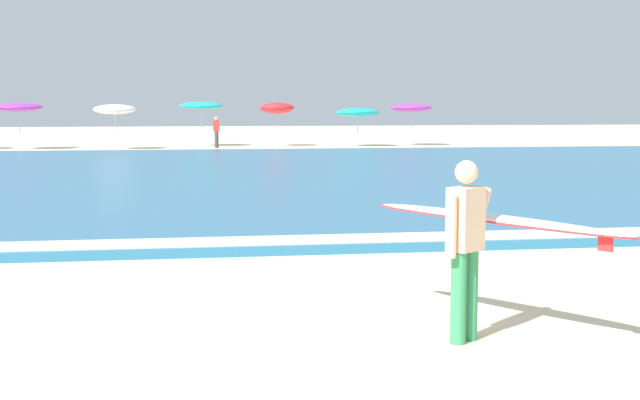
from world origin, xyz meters
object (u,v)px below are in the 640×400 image
object	(u,v)px
beach_umbrella_3	(201,105)
beach_umbrella_4	(277,108)
beach_umbrella_2	(115,109)
surfer_with_board	(481,231)
beach_umbrella_6	(411,108)
beach_umbrella_5	(358,112)
beachgoer_near_row_left	(216,131)
beach_umbrella_1	(19,107)

from	to	relation	value
beach_umbrella_3	beach_umbrella_4	distance (m)	3.99
beach_umbrella_2	beach_umbrella_3	distance (m)	5.00
surfer_with_board	beach_umbrella_2	distance (m)	36.33
beach_umbrella_2	beach_umbrella_6	world-z (taller)	beach_umbrella_2
beach_umbrella_5	beach_umbrella_4	bearing A→B (deg)	168.80
beach_umbrella_3	beach_umbrella_5	size ratio (longest dim) A/B	1.05
beach_umbrella_3	surfer_with_board	bearing A→B (deg)	-87.05
surfer_with_board	beach_umbrella_4	bearing A→B (deg)	87.04
surfer_with_board	beach_umbrella_3	distance (m)	38.51
beach_umbrella_4	beach_umbrella_5	world-z (taller)	beach_umbrella_4
beach_umbrella_3	beachgoer_near_row_left	size ratio (longest dim) A/B	1.51
surfer_with_board	beach_umbrella_5	xyz separation A→B (m)	(6.09, 36.99, 0.74)
beach_umbrella_5	surfer_with_board	bearing A→B (deg)	-99.36
beach_umbrella_1	beach_umbrella_4	xyz separation A→B (m)	(12.82, 1.18, -0.06)
beach_umbrella_4	beachgoer_near_row_left	bearing A→B (deg)	-159.05
beach_umbrella_1	beach_umbrella_4	bearing A→B (deg)	5.25
beach_umbrella_4	beach_umbrella_6	size ratio (longest dim) A/B	1.05
beach_umbrella_1	beach_umbrella_4	distance (m)	12.87
beach_umbrella_2	beach_umbrella_5	world-z (taller)	beach_umbrella_2
beach_umbrella_1	beach_umbrella_6	xyz separation A→B (m)	(19.99, 0.98, -0.05)
surfer_with_board	beach_umbrella_1	bearing A→B (deg)	106.51
beach_umbrella_4	beach_umbrella_5	size ratio (longest dim) A/B	1.03
beach_umbrella_5	beach_umbrella_1	bearing A→B (deg)	-178.79
surfer_with_board	beach_umbrella_2	bearing A→B (deg)	99.85
surfer_with_board	beach_umbrella_5	size ratio (longest dim) A/B	1.12
beach_umbrella_4	beach_umbrella_6	distance (m)	7.18
beach_umbrella_4	beach_umbrella_6	bearing A→B (deg)	-1.59
beach_umbrella_3	beach_umbrella_2	bearing A→B (deg)	-147.77
beach_umbrella_6	beach_umbrella_1	bearing A→B (deg)	-177.20
beach_umbrella_3	beachgoer_near_row_left	distance (m)	2.39
beach_umbrella_1	beachgoer_near_row_left	world-z (taller)	beach_umbrella_1
beach_umbrella_1	beach_umbrella_2	xyz separation A→B (m)	(4.65, -0.85, -0.10)
beach_umbrella_5	beachgoer_near_row_left	xyz separation A→B (m)	(-7.35, -0.41, -0.93)
beach_umbrella_5	beachgoer_near_row_left	bearing A→B (deg)	-176.80
surfer_with_board	beach_umbrella_2	xyz separation A→B (m)	(-6.21, 35.78, 0.93)
beach_umbrella_2	beach_umbrella_3	bearing A→B (deg)	32.23
surfer_with_board	beach_umbrella_4	world-z (taller)	beach_umbrella_4
beach_umbrella_4	beach_umbrella_6	world-z (taller)	beach_umbrella_4
beach_umbrella_3	beach_umbrella_1	bearing A→B (deg)	-168.47
surfer_with_board	beach_umbrella_5	bearing A→B (deg)	80.64
surfer_with_board	beachgoer_near_row_left	size ratio (longest dim) A/B	1.62
surfer_with_board	beach_umbrella_3	xyz separation A→B (m)	(-1.98, 38.45, 1.11)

